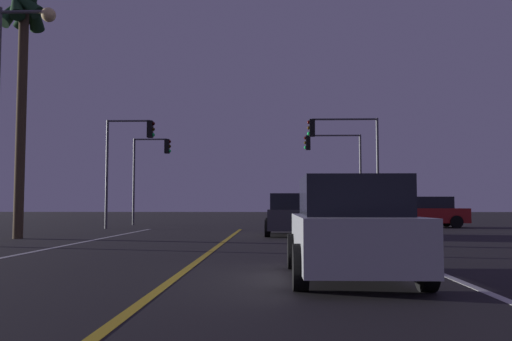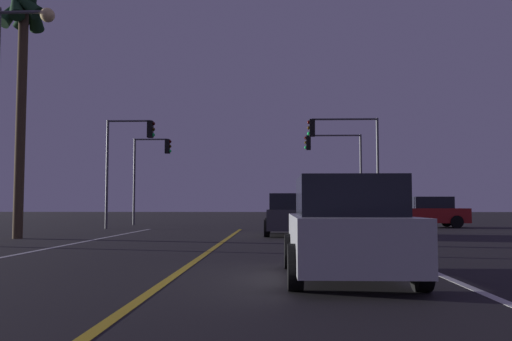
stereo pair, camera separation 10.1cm
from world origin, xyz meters
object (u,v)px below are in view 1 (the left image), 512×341
at_px(car_crossing_side, 427,213).
at_px(street_lamp_left_mid, 10,92).
at_px(palm_tree_left_mid, 24,28).
at_px(traffic_light_near_right, 344,146).
at_px(traffic_light_far_right, 334,158).
at_px(traffic_light_far_left, 151,161).
at_px(car_lead_same_lane, 350,230).
at_px(traffic_light_near_left, 129,149).
at_px(car_ahead_far, 290,215).

relative_size(car_crossing_side, street_lamp_left_mid, 0.59).
bearing_deg(palm_tree_left_mid, traffic_light_near_right, 32.51).
bearing_deg(traffic_light_far_right, car_crossing_side, 145.87).
bearing_deg(traffic_light_far_left, car_lead_same_lane, -69.79).
relative_size(car_lead_same_lane, street_lamp_left_mid, 0.59).
height_order(car_lead_same_lane, traffic_light_near_left, traffic_light_near_left).
xyz_separation_m(traffic_light_far_left, street_lamp_left_mid, (-0.28, -17.67, 0.66)).
bearing_deg(palm_tree_left_mid, car_crossing_side, 30.51).
bearing_deg(car_lead_same_lane, traffic_light_near_right, -7.34).
height_order(traffic_light_near_left, traffic_light_far_left, traffic_light_near_left).
bearing_deg(car_lead_same_lane, car_ahead_far, 2.69).
xyz_separation_m(car_lead_same_lane, street_lamp_left_mid, (-9.25, 6.72, 3.84)).
bearing_deg(car_crossing_side, palm_tree_left_mid, 30.51).
bearing_deg(car_ahead_far, traffic_light_near_left, 54.89).
height_order(car_ahead_far, traffic_light_near_left, traffic_light_near_left).
xyz_separation_m(traffic_light_near_right, traffic_light_far_right, (0.05, 5.50, -0.10)).
distance_m(traffic_light_far_left, street_lamp_left_mid, 17.68).
distance_m(car_crossing_side, street_lamp_left_mid, 22.28).
height_order(car_ahead_far, traffic_light_far_right, traffic_light_far_right).
bearing_deg(traffic_light_near_right, car_crossing_side, -155.31).
bearing_deg(street_lamp_left_mid, traffic_light_near_left, 88.37).
bearing_deg(car_ahead_far, traffic_light_far_left, 36.43).
relative_size(car_crossing_side, car_lead_same_lane, 1.00).
bearing_deg(traffic_light_near_left, traffic_light_far_left, 90.72).
xyz_separation_m(car_lead_same_lane, traffic_light_far_right, (2.49, 24.39, 3.38)).
bearing_deg(traffic_light_far_right, traffic_light_near_right, 89.43).
bearing_deg(street_lamp_left_mid, car_lead_same_lane, -35.99).
height_order(traffic_light_far_right, traffic_light_far_left, traffic_light_far_right).
bearing_deg(traffic_light_far_right, palm_tree_left_mid, 46.44).
distance_m(street_lamp_left_mid, palm_tree_left_mid, 5.21).
height_order(traffic_light_near_left, palm_tree_left_mid, palm_tree_left_mid).
relative_size(car_lead_same_lane, traffic_light_near_right, 0.74).
distance_m(traffic_light_far_right, palm_tree_left_mid, 19.51).
bearing_deg(traffic_light_far_right, street_lamp_left_mid, 56.40).
xyz_separation_m(car_crossing_side, car_lead_same_lane, (-7.30, -21.13, 0.00)).
relative_size(traffic_light_far_right, street_lamp_left_mid, 0.77).
distance_m(traffic_light_near_left, traffic_light_far_left, 5.50).
bearing_deg(car_crossing_side, traffic_light_far_right, -34.13).
height_order(traffic_light_far_left, street_lamp_left_mid, street_lamp_left_mid).
height_order(car_lead_same_lane, traffic_light_near_right, traffic_light_near_right).
height_order(car_lead_same_lane, street_lamp_left_mid, street_lamp_left_mid).
height_order(traffic_light_near_right, traffic_light_far_right, traffic_light_near_right).
xyz_separation_m(traffic_light_near_left, traffic_light_far_right, (11.39, 5.50, -0.02)).
xyz_separation_m(car_lead_same_lane, palm_tree_left_mid, (-10.71, 10.52, 7.11)).
relative_size(traffic_light_far_left, palm_tree_left_mid, 0.54).
distance_m(traffic_light_near_left, street_lamp_left_mid, 12.18).
height_order(car_crossing_side, traffic_light_near_left, traffic_light_near_left).
bearing_deg(street_lamp_left_mid, traffic_light_far_left, 89.10).
height_order(car_lead_same_lane, traffic_light_far_right, traffic_light_far_right).
bearing_deg(palm_tree_left_mid, traffic_light_far_right, 46.44).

